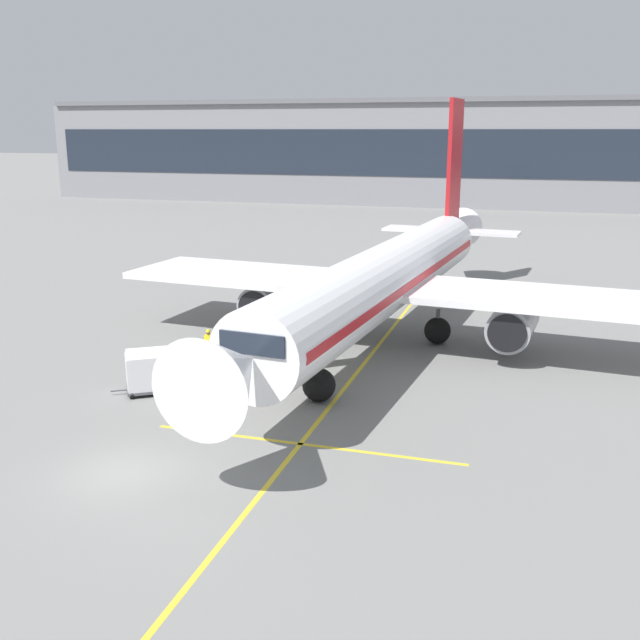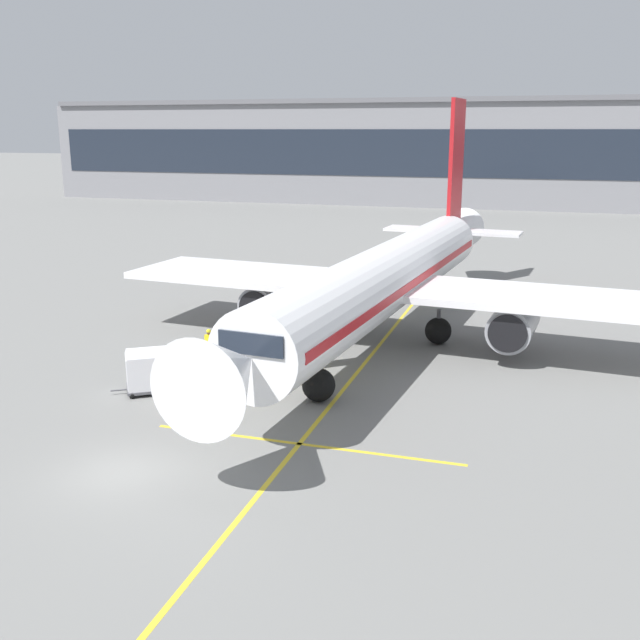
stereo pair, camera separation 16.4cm
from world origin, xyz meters
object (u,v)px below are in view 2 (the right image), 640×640
Objects in this scene: baggage_cart_second at (149,370)px; ground_crew_wingwalker at (254,365)px; ground_crew_by_loader at (209,343)px; parked_airplane at (388,278)px; ground_crew_marshaller at (261,375)px; safety_cone_wingtip at (269,339)px; ground_crew_by_carts at (213,373)px; safety_cone_engine_keepout at (228,348)px; baggage_cart_lead at (209,366)px; belt_loader at (274,355)px.

baggage_cart_second reaches higher than ground_crew_wingwalker.
baggage_cart_second is at bearing -99.10° from ground_crew_by_loader.
parked_airplane is 22.67× the size of ground_crew_marshaller.
safety_cone_wingtip is (2.40, 8.51, -0.68)m from baggage_cart_second.
ground_crew_by_loader is 4.30m from safety_cone_wingtip.
ground_crew_by_carts is 6.04m from safety_cone_engine_keepout.
ground_crew_by_carts is (2.19, -4.16, 0.00)m from ground_crew_by_loader.
ground_crew_by_loader and ground_crew_wingwalker have the same top height.
safety_cone_engine_keepout reaches higher than safety_cone_wingtip.
parked_airplane is at bearing 61.91° from ground_crew_by_carts.
baggage_cart_lead is (-6.15, -9.48, -2.58)m from parked_airplane.
parked_airplane is 8.36m from belt_loader.
ground_crew_by_loader is 1.00× the size of ground_crew_marshaller.
ground_crew_by_loader is 1.00× the size of ground_crew_by_carts.
belt_loader reaches higher than baggage_cart_second.
safety_cone_engine_keepout is at bearing 127.59° from ground_crew_wingwalker.
ground_crew_by_loader is at bearing 115.77° from baggage_cart_lead.
ground_crew_marshaller is 2.37× the size of safety_cone_engine_keepout.
parked_airplane is 11.60m from baggage_cart_lead.
belt_loader is at bearing -65.57° from safety_cone_wingtip.
parked_airplane is at bearing 38.83° from ground_crew_by_loader.
ground_crew_wingwalker is 6.73m from safety_cone_wingtip.
belt_loader reaches higher than ground_crew_marshaller.
ground_crew_by_loader is 1.70m from safety_cone_engine_keepout.
baggage_cart_second is 1.56× the size of ground_crew_by_loader.
ground_crew_marshaller is at bearing -10.96° from baggage_cart_lead.
ground_crew_wingwalker is at bearing -115.98° from parked_airplane.
ground_crew_by_loader is (-3.71, 0.60, 0.09)m from belt_loader.
ground_crew_marshaller is at bearing 10.05° from ground_crew_by_carts.
baggage_cart_lead is 3.68× the size of safety_cone_engine_keepout.
parked_airplane is 22.67× the size of ground_crew_wingwalker.
parked_airplane is 59.98× the size of safety_cone_wingtip.
belt_loader is 3.41m from baggage_cart_lead.
ground_crew_marshaller is at bearing 9.27° from baggage_cart_second.
safety_cone_engine_keepout is (-1.27, 4.80, -0.64)m from baggage_cart_lead.
ground_crew_by_loader is at bearing -141.17° from parked_airplane.
ground_crew_wingwalker is (-4.27, -8.77, -2.58)m from parked_airplane.
ground_crew_by_carts is (-1.52, -3.56, 0.09)m from belt_loader.
baggage_cart_second is 1.56× the size of ground_crew_wingwalker.
safety_cone_wingtip is at bearing 108.84° from ground_crew_marshaller.
ground_crew_by_loader is 2.37× the size of safety_cone_engine_keepout.
ground_crew_marshaller is 8.16m from safety_cone_wingtip.
ground_crew_by_loader is at bearing 170.75° from belt_loader.
baggage_cart_lead is 3.62m from ground_crew_by_loader.
baggage_cart_lead and baggage_cart_second have the same top height.
belt_loader reaches higher than safety_cone_engine_keepout.
ground_crew_by_carts is 2.37× the size of safety_cone_engine_keepout.
baggage_cart_second is at bearing -137.99° from belt_loader.
ground_crew_wingwalker is 5.20m from safety_cone_engine_keepout.
belt_loader is at bearing -120.51° from parked_airplane.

